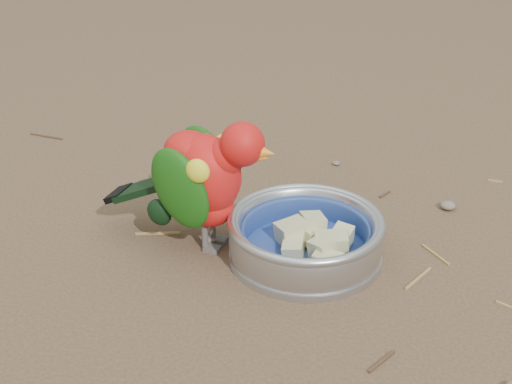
# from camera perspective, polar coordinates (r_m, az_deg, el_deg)

# --- Properties ---
(ground) EXTENTS (60.00, 60.00, 0.00)m
(ground) POSITION_cam_1_polar(r_m,az_deg,el_deg) (0.92, 1.00, -6.62)
(ground) COLOR brown
(food_bowl) EXTENTS (0.20, 0.20, 0.02)m
(food_bowl) POSITION_cam_1_polar(r_m,az_deg,el_deg) (0.95, 3.94, -4.90)
(food_bowl) COLOR #B2B2BA
(food_bowl) RESTS_ON ground
(bowl_wall) EXTENTS (0.20, 0.20, 0.04)m
(bowl_wall) POSITION_cam_1_polar(r_m,az_deg,el_deg) (0.94, 4.00, -3.35)
(bowl_wall) COLOR #B2B2BA
(bowl_wall) RESTS_ON food_bowl
(fruit_wedges) EXTENTS (0.12, 0.12, 0.03)m
(fruit_wedges) POSITION_cam_1_polar(r_m,az_deg,el_deg) (0.94, 3.98, -3.72)
(fruit_wedges) COLOR #C8C58D
(fruit_wedges) RESTS_ON food_bowl
(lory_parrot) EXTENTS (0.24, 0.17, 0.18)m
(lory_parrot) POSITION_cam_1_polar(r_m,az_deg,el_deg) (0.94, -4.17, 0.50)
(lory_parrot) COLOR red
(lory_parrot) RESTS_ON ground
(ground_debris) EXTENTS (0.90, 0.80, 0.01)m
(ground_debris) POSITION_cam_1_polar(r_m,az_deg,el_deg) (0.96, 2.13, -5.05)
(ground_debris) COLOR #9C8346
(ground_debris) RESTS_ON ground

